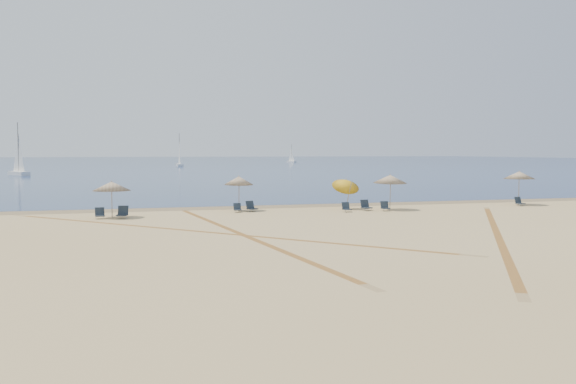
% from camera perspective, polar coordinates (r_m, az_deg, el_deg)
% --- Properties ---
extents(ground, '(160.00, 160.00, 0.00)m').
position_cam_1_polar(ground, '(23.13, 13.64, -6.34)').
color(ground, tan).
rests_on(ground, ground).
extents(ocean, '(500.00, 500.00, 0.00)m').
position_cam_1_polar(ocean, '(245.12, -13.12, 2.71)').
color(ocean, '#0C2151').
rests_on(ocean, ground).
extents(wet_sand, '(500.00, 500.00, 0.00)m').
position_cam_1_polar(wet_sand, '(45.42, -1.37, -1.31)').
color(wet_sand, olive).
rests_on(wet_sand, ground).
extents(umbrella_1, '(2.29, 2.29, 2.24)m').
position_cam_1_polar(umbrella_1, '(39.08, -15.76, 0.51)').
color(umbrella_1, gray).
rests_on(umbrella_1, ground).
extents(umbrella_2, '(1.94, 1.96, 2.38)m').
position_cam_1_polar(umbrella_2, '(42.12, -4.50, 1.05)').
color(umbrella_2, gray).
rests_on(umbrella_2, ground).
extents(umbrella_3, '(1.89, 2.00, 2.51)m').
position_cam_1_polar(umbrella_3, '(43.32, 5.32, 0.79)').
color(umbrella_3, gray).
rests_on(umbrella_3, ground).
extents(umbrella_4, '(2.28, 2.30, 2.45)m').
position_cam_1_polar(umbrella_4, '(43.25, 9.28, 1.18)').
color(umbrella_4, gray).
rests_on(umbrella_4, ground).
extents(umbrella_5, '(2.29, 2.29, 2.56)m').
position_cam_1_polar(umbrella_5, '(49.72, 20.30, 1.45)').
color(umbrella_5, gray).
rests_on(umbrella_5, ground).
extents(chair_2, '(0.60, 0.68, 0.66)m').
position_cam_1_polar(chair_2, '(38.81, -16.75, -1.91)').
color(chair_2, black).
rests_on(chair_2, ground).
extents(chair_3, '(0.77, 0.85, 0.74)m').
position_cam_1_polar(chair_3, '(38.69, -14.83, -1.84)').
color(chair_3, black).
rests_on(chair_3, ground).
extents(chair_4, '(0.51, 0.59, 0.59)m').
position_cam_1_polar(chair_4, '(41.27, -4.62, -1.48)').
color(chair_4, black).
rests_on(chair_4, ground).
extents(chair_5, '(0.79, 0.85, 0.70)m').
position_cam_1_polar(chair_5, '(41.64, -3.37, -1.36)').
color(chair_5, black).
rests_on(chair_5, ground).
extents(chair_6, '(0.54, 0.63, 0.63)m').
position_cam_1_polar(chair_6, '(41.50, 5.34, -1.43)').
color(chair_6, black).
rests_on(chair_6, ground).
extents(chair_7, '(0.69, 0.78, 0.72)m').
position_cam_1_polar(chair_7, '(42.63, 7.10, -1.25)').
color(chair_7, black).
rests_on(chair_7, ground).
extents(chair_8, '(0.59, 0.67, 0.64)m').
position_cam_1_polar(chair_8, '(42.54, 8.83, -1.33)').
color(chair_8, black).
rests_on(chair_8, ground).
extents(chair_9, '(0.61, 0.69, 0.65)m').
position_cam_1_polar(chair_9, '(48.99, 20.30, -0.85)').
color(chair_9, black).
rests_on(chair_9, ground).
extents(sailboat_0, '(1.55, 5.87, 8.72)m').
position_cam_1_polar(sailboat_0, '(167.79, -9.86, 3.22)').
color(sailboat_0, white).
rests_on(sailboat_0, ocean).
extents(sailboat_1, '(4.12, 5.86, 8.73)m').
position_cam_1_polar(sailboat_1, '(112.84, -23.32, 2.75)').
color(sailboat_1, white).
rests_on(sailboat_1, ocean).
extents(sailboat_2, '(2.42, 4.51, 6.52)m').
position_cam_1_polar(sailboat_2, '(222.14, 0.32, 3.22)').
color(sailboat_2, white).
rests_on(sailboat_2, ocean).
extents(tire_tracks, '(53.83, 44.75, 0.00)m').
position_cam_1_polar(tire_tracks, '(31.18, 1.72, -3.64)').
color(tire_tracks, tan).
rests_on(tire_tracks, ground).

